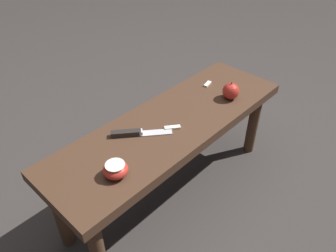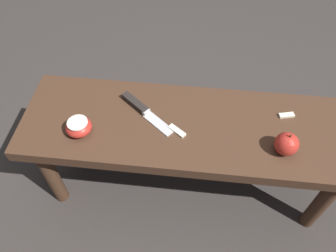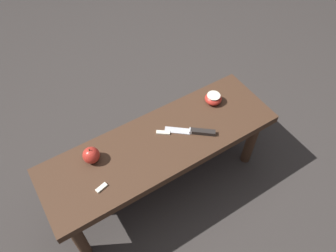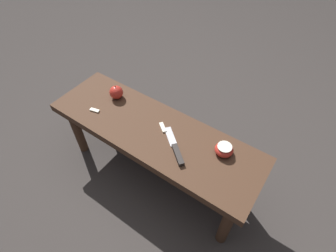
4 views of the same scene
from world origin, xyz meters
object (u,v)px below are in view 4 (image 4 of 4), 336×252
Objects in this scene: wooden_bench at (154,137)px; apple_cut at (224,150)px; knife at (176,150)px; apple_whole at (116,92)px.

apple_cut reaches higher than wooden_bench.
wooden_bench is 5.61× the size of knife.
apple_whole is 0.62m from apple_cut.
apple_whole is at bearing 25.00° from knife.
apple_whole is (0.29, -0.07, 0.09)m from wooden_bench.
knife is (-0.16, 0.04, 0.07)m from wooden_bench.
wooden_bench is 0.31m from apple_whole.
wooden_bench is 13.27× the size of apple_cut.
apple_cut is (-0.62, 0.00, -0.01)m from apple_whole.
wooden_bench is 13.47× the size of apple_whole.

